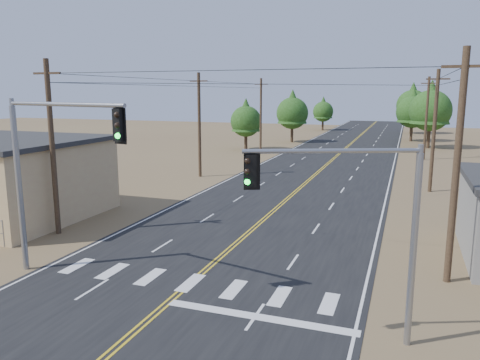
% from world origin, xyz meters
% --- Properties ---
extents(road, '(15.00, 200.00, 0.02)m').
position_xyz_m(road, '(0.00, 30.00, 0.01)').
color(road, black).
rests_on(road, ground).
extents(utility_pole_left_near, '(1.80, 0.30, 10.00)m').
position_xyz_m(utility_pole_left_near, '(-10.50, 12.00, 5.12)').
color(utility_pole_left_near, '#4C3826').
rests_on(utility_pole_left_near, ground).
extents(utility_pole_left_mid, '(1.80, 0.30, 10.00)m').
position_xyz_m(utility_pole_left_mid, '(-10.50, 32.00, 5.12)').
color(utility_pole_left_mid, '#4C3826').
rests_on(utility_pole_left_mid, ground).
extents(utility_pole_left_far, '(1.80, 0.30, 10.00)m').
position_xyz_m(utility_pole_left_far, '(-10.50, 52.00, 5.12)').
color(utility_pole_left_far, '#4C3826').
rests_on(utility_pole_left_far, ground).
extents(utility_pole_right_near, '(1.80, 0.30, 10.00)m').
position_xyz_m(utility_pole_right_near, '(10.50, 12.00, 5.12)').
color(utility_pole_right_near, '#4C3826').
rests_on(utility_pole_right_near, ground).
extents(utility_pole_right_mid, '(1.80, 0.30, 10.00)m').
position_xyz_m(utility_pole_right_mid, '(10.50, 32.00, 5.12)').
color(utility_pole_right_mid, '#4C3826').
rests_on(utility_pole_right_mid, ground).
extents(utility_pole_right_far, '(1.80, 0.30, 10.00)m').
position_xyz_m(utility_pole_right_far, '(10.50, 52.00, 5.12)').
color(utility_pole_right_far, '#4C3826').
rests_on(utility_pole_right_far, ground).
extents(signal_mast_left, '(6.98, 1.94, 7.92)m').
position_xyz_m(signal_mast_left, '(-5.97, 6.43, 5.40)').
color(signal_mast_left, gray).
rests_on(signal_mast_left, ground).
extents(signal_mast_right, '(5.17, 2.35, 6.62)m').
position_xyz_m(signal_mast_right, '(7.41, 5.27, 4.48)').
color(signal_mast_right, gray).
rests_on(signal_mast_right, ground).
extents(tree_left_near, '(4.41, 4.41, 7.35)m').
position_xyz_m(tree_left_near, '(-13.42, 54.25, 4.49)').
color(tree_left_near, '#3F2D1E').
rests_on(tree_left_near, ground).
extents(tree_left_mid, '(5.18, 5.18, 8.63)m').
position_xyz_m(tree_left_mid, '(-9.54, 66.36, 5.28)').
color(tree_left_mid, '#3F2D1E').
rests_on(tree_left_mid, ground).
extents(tree_left_far, '(4.35, 4.35, 7.26)m').
position_xyz_m(tree_left_far, '(-9.00, 92.58, 4.44)').
color(tree_left_far, '#3F2D1E').
rests_on(tree_left_far, ground).
extents(tree_right_near, '(5.99, 5.99, 9.98)m').
position_xyz_m(tree_right_near, '(11.40, 64.94, 6.10)').
color(tree_right_near, '#3F2D1E').
rests_on(tree_right_near, ground).
extents(tree_right_mid, '(5.34, 5.34, 8.89)m').
position_xyz_m(tree_right_mid, '(9.04, 74.53, 5.44)').
color(tree_right_mid, '#3F2D1E').
rests_on(tree_right_mid, ground).
extents(tree_right_far, '(6.08, 6.08, 10.13)m').
position_xyz_m(tree_right_far, '(9.00, 89.99, 6.20)').
color(tree_right_far, '#3F2D1E').
rests_on(tree_right_far, ground).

